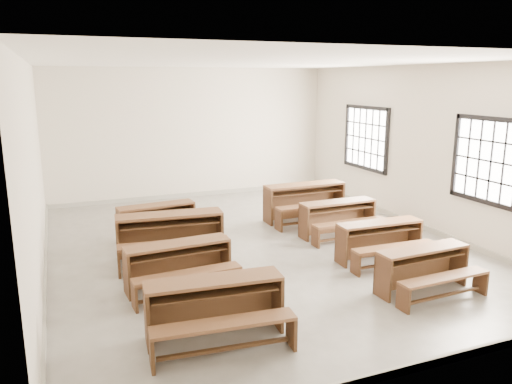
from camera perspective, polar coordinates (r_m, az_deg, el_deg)
name	(u,v)px	position (r m, az deg, el deg)	size (l,w,h in m)	color
room	(261,126)	(8.54, 0.56, 7.55)	(8.50, 8.50, 3.20)	gray
desk_set_0	(215,305)	(5.84, -4.67, -12.72)	(1.64, 0.95, 0.71)	brown
desk_set_1	(179,262)	(7.20, -8.80, -7.97)	(1.53, 0.86, 0.67)	brown
desk_set_2	(170,233)	(8.32, -9.76, -4.68)	(1.81, 1.06, 0.78)	brown
desk_set_3	(157,219)	(9.50, -11.20, -3.03)	(1.50, 0.89, 0.64)	brown
desk_set_4	(424,267)	(7.42, 18.68, -8.08)	(1.42, 0.78, 0.63)	brown
desk_set_5	(381,238)	(8.43, 14.06, -5.17)	(1.47, 0.79, 0.65)	brown
desk_set_6	(339,216)	(9.59, 9.44, -2.71)	(1.49, 0.79, 0.67)	brown
desk_set_7	(306,199)	(10.54, 5.69, -0.83)	(1.73, 0.90, 0.78)	brown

